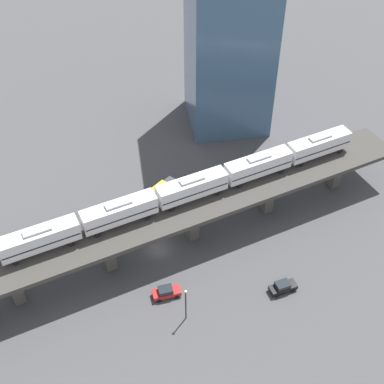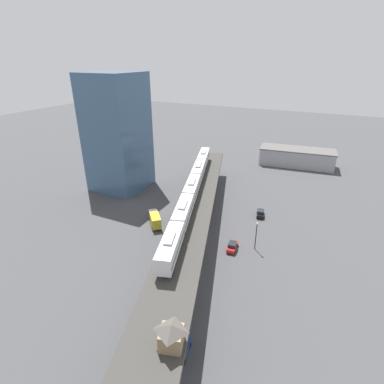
% 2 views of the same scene
% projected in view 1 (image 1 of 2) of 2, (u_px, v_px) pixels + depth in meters
% --- Properties ---
extents(ground_plane, '(400.00, 400.00, 0.00)m').
position_uv_depth(ground_plane, '(158.00, 249.00, 90.89)').
color(ground_plane, '#424244').
extents(elevated_viaduct, '(35.43, 90.32, 7.78)m').
position_uv_depth(elevated_viaduct, '(156.00, 223.00, 86.24)').
color(elevated_viaduct, '#393733').
rests_on(elevated_viaduct, ground).
extents(subway_train, '(21.26, 60.40, 4.45)m').
position_uv_depth(subway_train, '(192.00, 187.00, 86.99)').
color(subway_train, silver).
rests_on(subway_train, elevated_viaduct).
extents(street_car_red, '(2.32, 4.57, 1.89)m').
position_uv_depth(street_car_red, '(166.00, 292.00, 83.32)').
color(street_car_red, '#AD1E1E').
rests_on(street_car_red, ground).
extents(street_car_black, '(2.69, 4.68, 1.89)m').
position_uv_depth(street_car_black, '(283.00, 287.00, 84.05)').
color(street_car_black, black).
rests_on(street_car_black, ground).
extents(delivery_truck, '(6.45, 6.89, 3.20)m').
position_uv_depth(delivery_truck, '(161.00, 193.00, 98.48)').
color(delivery_truck, '#333338').
rests_on(delivery_truck, ground).
extents(street_lamp, '(0.44, 0.44, 6.94)m').
position_uv_depth(street_lamp, '(186.00, 302.00, 78.15)').
color(street_lamp, black).
rests_on(street_lamp, ground).
extents(office_tower, '(16.00, 16.00, 36.00)m').
position_uv_depth(office_tower, '(229.00, 44.00, 106.20)').
color(office_tower, '#3D5B7A').
rests_on(office_tower, ground).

